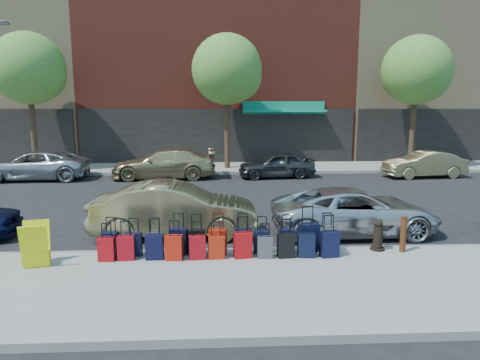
{
  "coord_description": "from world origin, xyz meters",
  "views": [
    {
      "loc": [
        -0.01,
        -14.29,
        3.49
      ],
      "look_at": [
        0.65,
        -1.5,
        1.31
      ],
      "focal_mm": 32.0,
      "sensor_mm": 36.0,
      "label": 1
    }
  ],
  "objects": [
    {
      "name": "suitcase_front_6",
      "position": [
        0.54,
        -4.82,
        0.45
      ],
      "size": [
        0.41,
        0.25,
        0.95
      ],
      "rotation": [
        0.0,
        0.0,
        -0.09
      ],
      "color": "black",
      "rests_on": "sidewalk_near"
    },
    {
      "name": "suitcase_front_10",
      "position": [
        2.52,
        -4.82,
        0.44
      ],
      "size": [
        0.41,
        0.26,
        0.93
      ],
      "rotation": [
        0.0,
        0.0,
        0.14
      ],
      "color": "#414247",
      "rests_on": "sidewalk_near"
    },
    {
      "name": "suitcase_back_8",
      "position": [
        1.49,
        -5.13,
        0.42
      ],
      "size": [
        0.38,
        0.24,
        0.88
      ],
      "rotation": [
        0.0,
        0.0,
        0.08
      ],
      "color": "black",
      "rests_on": "sidewalk_near"
    },
    {
      "name": "suitcase_back_10",
      "position": [
        2.48,
        -5.14,
        0.45
      ],
      "size": [
        0.43,
        0.29,
        0.96
      ],
      "rotation": [
        0.0,
        0.0,
        0.15
      ],
      "color": "black",
      "rests_on": "sidewalk_near"
    },
    {
      "name": "tree_left",
      "position": [
        -9.86,
        9.5,
        5.41
      ],
      "size": [
        3.8,
        3.8,
        7.27
      ],
      "color": "black",
      "rests_on": "sidewalk_far"
    },
    {
      "name": "suitcase_back_2",
      "position": [
        -1.44,
        -5.1,
        0.44
      ],
      "size": [
        0.39,
        0.23,
        0.92
      ],
      "rotation": [
        0.0,
        0.0,
        0.02
      ],
      "color": "black",
      "rests_on": "sidewalk_near"
    },
    {
      "name": "curb_near",
      "position": [
        0.0,
        -4.48,
        0.07
      ],
      "size": [
        60.0,
        0.08,
        0.15
      ],
      "primitive_type": "cube",
      "color": "gray",
      "rests_on": "ground"
    },
    {
      "name": "suitcase_back_5",
      "position": [
        -0.07,
        -5.13,
        0.41
      ],
      "size": [
        0.37,
        0.24,
        0.84
      ],
      "rotation": [
        0.0,
        0.0,
        0.12
      ],
      "color": "#B4210B",
      "rests_on": "sidewalk_near"
    },
    {
      "name": "suitcase_back_0",
      "position": [
        -2.48,
        -5.15,
        0.42
      ],
      "size": [
        0.36,
        0.22,
        0.85
      ],
      "rotation": [
        0.0,
        0.0,
        -0.03
      ],
      "color": "#9F0A11",
      "rests_on": "sidewalk_near"
    },
    {
      "name": "car_far_2",
      "position": [
        2.9,
        6.8,
        0.65
      ],
      "size": [
        3.93,
        1.91,
        1.29
      ],
      "primitive_type": "imported",
      "rotation": [
        0.0,
        0.0,
        -1.47
      ],
      "color": "#2F2F31",
      "rests_on": "ground"
    },
    {
      "name": "tree_center",
      "position": [
        0.64,
        9.5,
        5.41
      ],
      "size": [
        3.8,
        3.8,
        7.27
      ],
      "color": "black",
      "rests_on": "sidewalk_far"
    },
    {
      "name": "suitcase_front_8",
      "position": [
        1.57,
        -4.76,
        0.43
      ],
      "size": [
        0.37,
        0.21,
        0.89
      ],
      "rotation": [
        0.0,
        0.0,
        -0.02
      ],
      "color": "black",
      "rests_on": "sidewalk_near"
    },
    {
      "name": "suitcase_front_1",
      "position": [
        -1.95,
        -4.84,
        0.43
      ],
      "size": [
        0.36,
        0.2,
        0.88
      ],
      "rotation": [
        0.0,
        0.0,
        0.01
      ],
      "color": "black",
      "rests_on": "sidewalk_near"
    },
    {
      "name": "curb_far",
      "position": [
        0.0,
        7.98,
        0.07
      ],
      "size": [
        60.0,
        0.08,
        0.15
      ],
      "primitive_type": "cube",
      "color": "gray",
      "rests_on": "ground"
    },
    {
      "name": "car_far_1",
      "position": [
        -2.68,
        6.83,
        0.74
      ],
      "size": [
        5.14,
        2.21,
        1.48
      ],
      "primitive_type": "imported",
      "rotation": [
        0.0,
        0.0,
        -1.54
      ],
      "color": "tan",
      "rests_on": "ground"
    },
    {
      "name": "suitcase_back_6",
      "position": [
        0.52,
        -5.1,
        0.44
      ],
      "size": [
        0.43,
        0.29,
        0.94
      ],
      "rotation": [
        0.0,
        0.0,
        0.16
      ],
      "color": "#AC0B0E",
      "rests_on": "sidewalk_near"
    },
    {
      "name": "sidewalk_near",
      "position": [
        0.0,
        -6.5,
        0.07
      ],
      "size": [
        60.0,
        4.0,
        0.15
      ],
      "primitive_type": "cube",
      "color": "gray",
      "rests_on": "ground"
    },
    {
      "name": "suitcase_back_9",
      "position": [
        1.96,
        -5.13,
        0.42
      ],
      "size": [
        0.38,
        0.24,
        0.88
      ],
      "rotation": [
        0.0,
        0.0,
        -0.08
      ],
      "color": "black",
      "rests_on": "sidewalk_near"
    },
    {
      "name": "tree_right",
      "position": [
        11.14,
        9.5,
        5.41
      ],
      "size": [
        3.8,
        3.8,
        7.27
      ],
      "color": "black",
      "rests_on": "sidewalk_far"
    },
    {
      "name": "suitcase_front_3",
      "position": [
        -0.94,
        -4.78,
        0.45
      ],
      "size": [
        0.43,
        0.28,
        0.97
      ],
      "rotation": [
        0.0,
        0.0,
        -0.16
      ],
      "color": "black",
      "rests_on": "sidewalk_near"
    },
    {
      "name": "display_rack",
      "position": [
        -3.88,
        -5.41,
        0.62
      ],
      "size": [
        0.65,
        0.69,
        0.95
      ],
      "rotation": [
        0.0,
        0.0,
        0.23
      ],
      "color": "yellow",
      "rests_on": "sidewalk_near"
    },
    {
      "name": "suitcase_front_9",
      "position": [
        2.08,
        -4.75,
        0.49
      ],
      "size": [
        0.48,
        0.31,
        1.08
      ],
      "rotation": [
        0.0,
        0.0,
        0.15
      ],
      "color": "black",
      "rests_on": "sidewalk_near"
    },
    {
      "name": "ground",
      "position": [
        0.0,
        0.0,
        0.0
      ],
      "size": [
        120.0,
        120.0,
        0.0
      ],
      "primitive_type": "plane",
      "color": "black",
      "rests_on": "ground"
    },
    {
      "name": "suitcase_back_1",
      "position": [
        -2.06,
        -5.1,
        0.42
      ],
      "size": [
        0.38,
        0.23,
        0.88
      ],
      "rotation": [
        0.0,
        0.0,
        0.06
      ],
      "color": "maroon",
      "rests_on": "sidewalk_near"
    },
    {
      "name": "suitcase_front_5",
      "position": [
        -0.03,
        -4.85,
        0.45
      ],
      "size": [
        0.43,
        0.27,
        0.97
      ],
      "rotation": [
        0.0,
        0.0,
        -0.14
      ],
      "color": "#B41C0B",
      "rests_on": "sidewalk_near"
    },
    {
      "name": "car_near_2",
      "position": [
        3.77,
        -2.9,
        0.64
      ],
      "size": [
        4.65,
        2.26,
        1.27
      ],
      "primitive_type": "imported",
      "rotation": [
        0.0,
        0.0,
        1.6
      ],
      "color": "silver",
      "rests_on": "ground"
    },
    {
      "name": "car_far_0",
      "position": [
        -8.94,
        6.81,
        0.7
      ],
      "size": [
        5.14,
        2.53,
        1.4
      ],
      "primitive_type": "imported",
      "rotation": [
        0.0,
        0.0,
        -1.53
      ],
      "color": "#B7B9BE",
      "rests_on": "ground"
    },
    {
      "name": "sidewalk_far",
      "position": [
        0.0,
        10.0,
        0.07
      ],
      "size": [
        60.0,
        4.0,
        0.15
      ],
      "primitive_type": "cube",
      "color": "gray",
      "rests_on": "ground"
    },
    {
      "name": "fire_hydrant",
      "position": [
        3.75,
        -4.74,
        0.49
      ],
      "size": [
        0.38,
        0.33,
        0.74
      ],
      "rotation": [
        0.0,
        0.0,
        -0.32
      ],
      "color": "black",
      "rests_on": "sidewalk_near"
    },
    {
      "name": "suitcase_front_0",
      "position": [
        -2.47,
        -4.84,
        0.43
      ],
      "size": [
        0.41,
        0.28,
        0.91
      ],
      "rotation": [
        0.0,
        0.0,
        -0.2
      ],
      "color": "black",
      "rests_on": "sidewalk_near"
    },
    {
      "name": "building_center",
      "position": [
        0.0,
        17.99,
        9.98
      ],
      "size": [
        17.0,
        12.85,
        20.0
      ],
      "color": "maroon",
      "rests_on": "ground"
    },
    {
      "name": "suitcase_front_7",
      "position": [
        0.98,
        -4.78,
        0.42
      ],
      "size": [
        0.39,
        0.26,
        0.86
      ],
      "rotation": [
        0.0,
        0.0,
        -0.19
      ],
      "color": "black",
      "rests_on": "sidewalk_near"
    },
    {
      "name": "suitcase_front_4",
      "position": [
        -0.52,
        -4.8,
        0.44
      ],
      "size": [
        0.41,
        0.25,
        0.94
      ],
      "rotation": [
        0.0,
        0.0,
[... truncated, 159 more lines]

